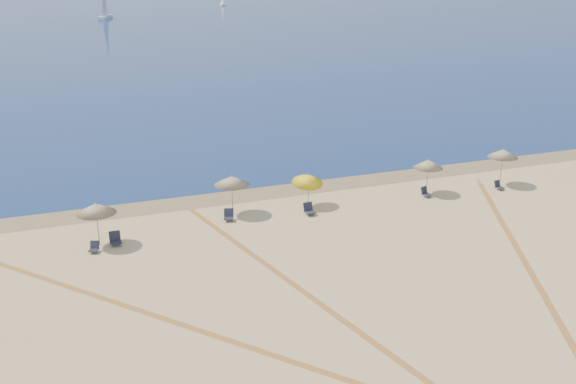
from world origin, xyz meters
The scene contains 14 objects.
wet_sand centered at (0.00, 24.00, 0.00)m, with size 500.00×500.00×0.00m, color olive.
umbrella_1 centered at (-11.47, 18.91, 2.15)m, with size 2.15×2.15×2.49m.
umbrella_2 centered at (-3.32, 20.81, 2.18)m, with size 2.17×2.17×2.52m.
umbrella_3 centered at (1.48, 20.44, 1.85)m, with size 1.95×2.02×2.34m.
umbrella_4 centered at (9.76, 19.88, 2.08)m, with size 1.94×1.94×2.42m.
umbrella_5 centered at (15.46, 19.68, 2.27)m, with size 2.04×2.04×2.61m.
chair_1 centered at (-11.82, 18.05, 0.26)m, with size 0.67×0.71×0.59m.
chair_2 centered at (-10.64, 18.65, 0.32)m, with size 0.61×0.72×0.74m.
chair_3 centered at (-3.81, 19.93, 0.31)m, with size 0.76×0.82×0.70m.
chair_4 centered at (1.06, 19.15, 0.32)m, with size 0.67×0.76×0.73m.
chair_5 centered at (9.43, 19.44, 0.28)m, with size 0.71×0.77×0.64m.
chair_6 centered at (14.80, 18.94, 0.27)m, with size 0.62×0.69×0.61m.
sailboat_0 centered at (4.15, 152.37, 2.86)m, with size 4.00×6.46×9.45m.
tire_tracks centered at (-1.65, 9.46, 0.00)m, with size 58.25×41.95×0.00m.
Camera 1 is at (-13.98, -17.17, 15.33)m, focal length 42.96 mm.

